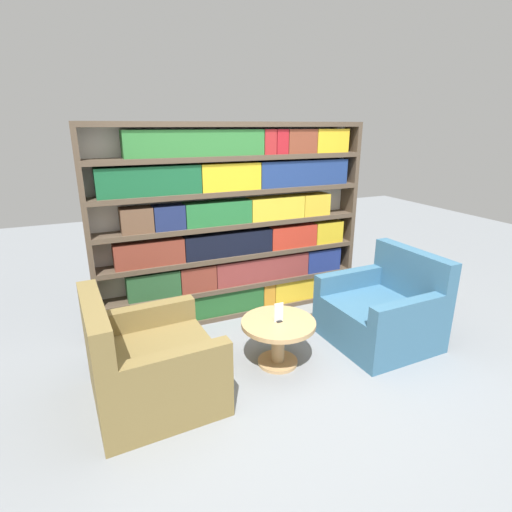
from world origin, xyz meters
TOP-DOWN VIEW (x-y plane):
  - ground_plane at (0.00, 0.00)m, footprint 14.00×14.00m
  - bookshelf at (0.01, 1.44)m, footprint 2.95×0.30m
  - armchair_left at (-1.15, 0.27)m, footprint 0.95×0.99m
  - armchair_right at (1.10, 0.27)m, footprint 0.93×0.96m
  - coffee_table at (-0.02, 0.31)m, footprint 0.65×0.65m
  - table_sign at (-0.02, 0.31)m, footprint 0.08×0.06m

SIDE VIEW (x-z plane):
  - ground_plane at x=0.00m, z-range 0.00..0.00m
  - armchair_left at x=-1.15m, z-range -0.15..0.74m
  - armchair_right at x=1.10m, z-range -0.15..0.74m
  - coffee_table at x=-0.02m, z-range 0.09..0.51m
  - table_sign at x=-0.02m, z-range 0.41..0.58m
  - bookshelf at x=0.01m, z-range -0.02..2.06m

